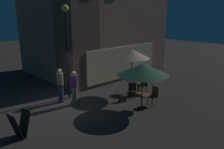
{
  "coord_description": "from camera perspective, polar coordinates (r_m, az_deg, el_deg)",
  "views": [
    {
      "loc": [
        -5.13,
        -9.11,
        4.4
      ],
      "look_at": [
        2.3,
        -1.17,
        1.46
      ],
      "focal_mm": 35.93,
      "sensor_mm": 36.0,
      "label": 1
    }
  ],
  "objects": [
    {
      "name": "patron_standing_2",
      "position": [
        11.68,
        -12.99,
        -2.71
      ],
      "size": [
        0.33,
        0.33,
        1.76
      ],
      "rotation": [
        0.0,
        0.0,
        2.85
      ],
      "color": "#27304F",
      "rests_on": "ground"
    },
    {
      "name": "patio_umbrella_1",
      "position": [
        10.34,
        7.87,
        1.25
      ],
      "size": [
        2.38,
        2.38,
        2.21
      ],
      "color": "black",
      "rests_on": "ground"
    },
    {
      "name": "cafe_chair_0",
      "position": [
        12.02,
        5.16,
        -3.53
      ],
      "size": [
        0.59,
        0.59,
        0.92
      ],
      "rotation": [
        0.0,
        0.0,
        0.8
      ],
      "color": "black",
      "rests_on": "ground"
    },
    {
      "name": "ground_plane",
      "position": [
        11.35,
        -12.77,
        -8.07
      ],
      "size": [
        60.0,
        60.0,
        0.0
      ],
      "primitive_type": "plane",
      "color": "#342D2B"
    },
    {
      "name": "menu_sandwich_board",
      "position": [
        9.01,
        -22.41,
        -11.68
      ],
      "size": [
        0.75,
        0.65,
        0.99
      ],
      "rotation": [
        0.0,
        0.0,
        0.17
      ],
      "color": "black",
      "rests_on": "ground"
    },
    {
      "name": "cafe_table_1",
      "position": [
        10.76,
        7.6,
        -6.04
      ],
      "size": [
        0.73,
        0.73,
        0.74
      ],
      "color": "black",
      "rests_on": "ground"
    },
    {
      "name": "patron_standing_1",
      "position": [
        11.23,
        -9.55,
        -3.41
      ],
      "size": [
        0.36,
        0.36,
        1.72
      ],
      "rotation": [
        0.0,
        0.0,
        4.27
      ],
      "color": "#826E55",
      "rests_on": "ground"
    },
    {
      "name": "patron_seated_0",
      "position": [
        12.86,
        7.85,
        -1.62
      ],
      "size": [
        0.52,
        0.51,
        1.28
      ],
      "rotation": [
        0.0,
        0.0,
        2.39
      ],
      "color": "#836459",
      "rests_on": "ground"
    },
    {
      "name": "cafe_building",
      "position": [
        15.77,
        -6.0,
        13.31
      ],
      "size": [
        8.82,
        7.62,
        7.84
      ],
      "color": "#9A705C",
      "rests_on": "ground"
    },
    {
      "name": "cafe_chair_1",
      "position": [
        12.93,
        8.44,
        -2.27
      ],
      "size": [
        0.57,
        0.57,
        0.93
      ],
      "rotation": [
        0.0,
        0.0,
        2.39
      ],
      "color": "brown",
      "rests_on": "ground"
    },
    {
      "name": "cafe_chair_2",
      "position": [
        11.31,
        10.61,
        -4.95
      ],
      "size": [
        0.43,
        0.43,
        0.96
      ],
      "rotation": [
        0.0,
        0.0,
        3.03
      ],
      "color": "brown",
      "rests_on": "ground"
    },
    {
      "name": "patio_umbrella_0",
      "position": [
        12.43,
        5.07,
        5.22
      ],
      "size": [
        1.97,
        1.97,
        2.53
      ],
      "color": "black",
      "rests_on": "ground"
    },
    {
      "name": "cafe_table_0",
      "position": [
        12.83,
        4.89,
        -2.31
      ],
      "size": [
        0.71,
        0.71,
        0.79
      ],
      "color": "black",
      "rests_on": "ground"
    },
    {
      "name": "street_lamp_near_corner",
      "position": [
        11.66,
        -11.6,
        10.74
      ],
      "size": [
        0.38,
        0.38,
        4.86
      ],
      "color": "black",
      "rests_on": "ground"
    }
  ]
}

